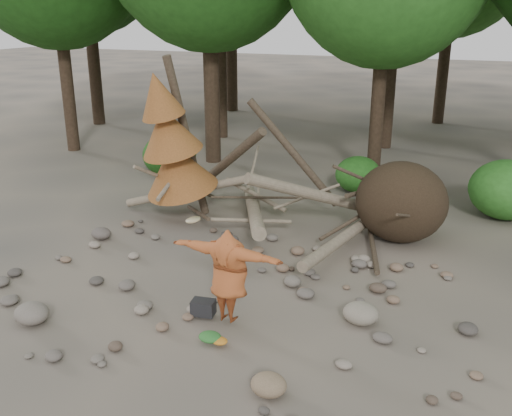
% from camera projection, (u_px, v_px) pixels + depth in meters
% --- Properties ---
extents(ground, '(120.00, 120.00, 0.00)m').
position_uv_depth(ground, '(229.00, 299.00, 11.17)').
color(ground, '#514C44').
rests_on(ground, ground).
extents(deadfall_pile, '(8.55, 5.24, 3.30)m').
position_uv_depth(deadfall_pile, '(376.00, 201.00, 13.84)').
color(deadfall_pile, '#332619').
rests_on(deadfall_pile, ground).
extents(dead_conifer, '(2.06, 2.16, 4.35)m').
position_uv_depth(dead_conifer, '(172.00, 144.00, 14.53)').
color(dead_conifer, '#4C3F30').
rests_on(dead_conifer, ground).
extents(bush_left, '(1.80, 1.80, 1.44)m').
position_uv_depth(bush_left, '(169.00, 155.00, 19.18)').
color(bush_left, '#1D5216').
rests_on(bush_left, ground).
extents(bush_mid, '(1.40, 1.40, 1.12)m').
position_uv_depth(bush_mid, '(358.00, 174.00, 17.52)').
color(bush_mid, '#28691E').
rests_on(bush_mid, ground).
extents(bush_right, '(2.00, 2.00, 1.60)m').
position_uv_depth(bush_right, '(507.00, 190.00, 15.25)').
color(bush_right, '#327C26').
rests_on(bush_right, ground).
extents(frisbee_thrower, '(2.18, 0.81, 1.75)m').
position_uv_depth(frisbee_thrower, '(229.00, 275.00, 10.01)').
color(frisbee_thrower, '#A85026').
rests_on(frisbee_thrower, ground).
extents(backpack, '(0.46, 0.34, 0.28)m').
position_uv_depth(backpack, '(203.00, 310.00, 10.47)').
color(backpack, black).
rests_on(backpack, ground).
extents(cloth_green, '(0.40, 0.33, 0.15)m').
position_uv_depth(cloth_green, '(210.00, 339.00, 9.66)').
color(cloth_green, '#2B6B2A').
rests_on(cloth_green, ground).
extents(cloth_orange, '(0.28, 0.23, 0.10)m').
position_uv_depth(cloth_orange, '(220.00, 343.00, 9.59)').
color(cloth_orange, '#BE7620').
rests_on(cloth_orange, ground).
extents(boulder_front_left, '(0.64, 0.58, 0.38)m').
position_uv_depth(boulder_front_left, '(32.00, 313.00, 10.26)').
color(boulder_front_left, slate).
rests_on(boulder_front_left, ground).
extents(boulder_front_right, '(0.55, 0.49, 0.33)m').
position_uv_depth(boulder_front_right, '(269.00, 385.00, 8.36)').
color(boulder_front_right, '#856E53').
rests_on(boulder_front_right, ground).
extents(boulder_mid_right, '(0.65, 0.59, 0.39)m').
position_uv_depth(boulder_mid_right, '(361.00, 313.00, 10.25)').
color(boulder_mid_right, gray).
rests_on(boulder_mid_right, ground).
extents(boulder_mid_left, '(0.50, 0.45, 0.30)m').
position_uv_depth(boulder_mid_left, '(101.00, 233.00, 14.02)').
color(boulder_mid_left, '#5B524C').
rests_on(boulder_mid_left, ground).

